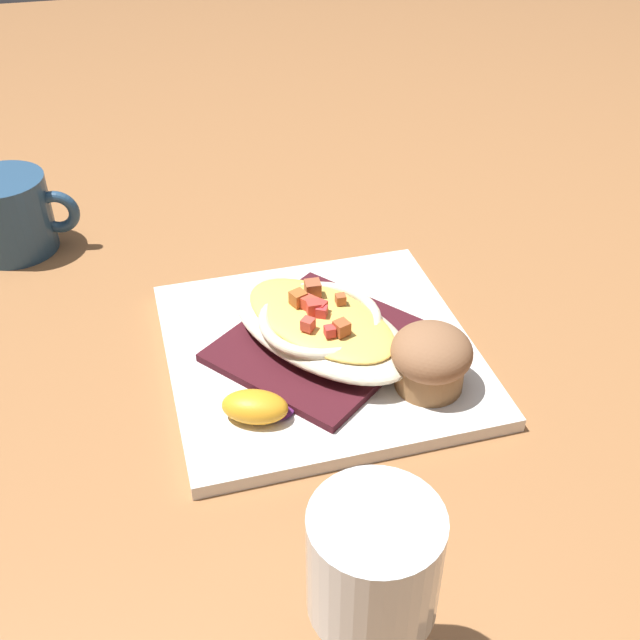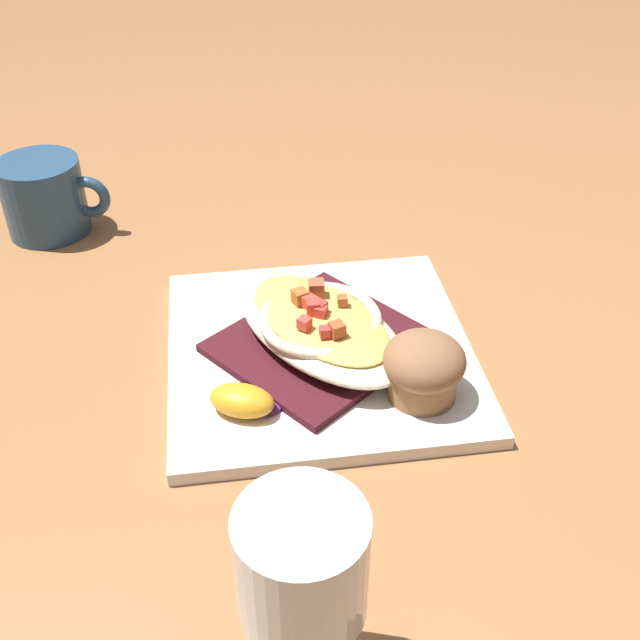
{
  "view_description": "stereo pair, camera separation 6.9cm",
  "coord_description": "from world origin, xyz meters",
  "px_view_note": "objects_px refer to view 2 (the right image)",
  "views": [
    {
      "loc": [
        0.53,
        -0.13,
        0.46
      ],
      "look_at": [
        0.0,
        0.0,
        0.04
      ],
      "focal_mm": 43.79,
      "sensor_mm": 36.0,
      "label": 1
    },
    {
      "loc": [
        0.54,
        -0.06,
        0.46
      ],
      "look_at": [
        0.0,
        0.0,
        0.04
      ],
      "focal_mm": 43.79,
      "sensor_mm": 36.0,
      "label": 2
    }
  ],
  "objects_px": {
    "square_plate": "(320,352)",
    "stemmed_glass": "(302,574)",
    "coffee_mug": "(46,201)",
    "gratin_dish": "(320,324)",
    "muffin": "(424,367)",
    "orange_garnish": "(245,400)"
  },
  "relations": [
    {
      "from": "gratin_dish",
      "to": "orange_garnish",
      "type": "height_order",
      "value": "gratin_dish"
    },
    {
      "from": "muffin",
      "to": "coffee_mug",
      "type": "height_order",
      "value": "coffee_mug"
    },
    {
      "from": "gratin_dish",
      "to": "coffee_mug",
      "type": "height_order",
      "value": "coffee_mug"
    },
    {
      "from": "square_plate",
      "to": "gratin_dish",
      "type": "relative_size",
      "value": 1.24
    },
    {
      "from": "gratin_dish",
      "to": "muffin",
      "type": "bearing_deg",
      "value": 46.51
    },
    {
      "from": "muffin",
      "to": "orange_garnish",
      "type": "height_order",
      "value": "muffin"
    },
    {
      "from": "square_plate",
      "to": "gratin_dish",
      "type": "xyz_separation_m",
      "value": [
        -0.0,
        -0.0,
        0.03
      ]
    },
    {
      "from": "orange_garnish",
      "to": "stemmed_glass",
      "type": "bearing_deg",
      "value": 6.47
    },
    {
      "from": "gratin_dish",
      "to": "coffee_mug",
      "type": "relative_size",
      "value": 1.8
    },
    {
      "from": "gratin_dish",
      "to": "stemmed_glass",
      "type": "bearing_deg",
      "value": -8.58
    },
    {
      "from": "muffin",
      "to": "orange_garnish",
      "type": "relative_size",
      "value": 0.93
    },
    {
      "from": "gratin_dish",
      "to": "muffin",
      "type": "height_order",
      "value": "muffin"
    },
    {
      "from": "coffee_mug",
      "to": "stemmed_glass",
      "type": "distance_m",
      "value": 0.61
    },
    {
      "from": "square_plate",
      "to": "stemmed_glass",
      "type": "relative_size",
      "value": 1.85
    },
    {
      "from": "square_plate",
      "to": "gratin_dish",
      "type": "bearing_deg",
      "value": -127.59
    },
    {
      "from": "gratin_dish",
      "to": "orange_garnish",
      "type": "xyz_separation_m",
      "value": [
        0.07,
        -0.07,
        -0.02
      ]
    },
    {
      "from": "muffin",
      "to": "orange_garnish",
      "type": "distance_m",
      "value": 0.15
    },
    {
      "from": "coffee_mug",
      "to": "square_plate",
      "type": "bearing_deg",
      "value": 46.5
    },
    {
      "from": "square_plate",
      "to": "muffin",
      "type": "bearing_deg",
      "value": 46.5
    },
    {
      "from": "stemmed_glass",
      "to": "gratin_dish",
      "type": "bearing_deg",
      "value": 171.42
    },
    {
      "from": "gratin_dish",
      "to": "muffin",
      "type": "relative_size",
      "value": 3.2
    },
    {
      "from": "square_plate",
      "to": "gratin_dish",
      "type": "height_order",
      "value": "gratin_dish"
    }
  ]
}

